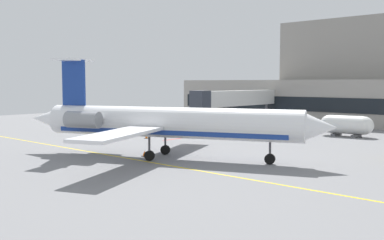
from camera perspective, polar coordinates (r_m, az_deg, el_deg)
The scene contains 10 objects.
ground at distance 43.04m, azimuth -7.76°, elevation -4.59°, with size 120.00×120.00×0.11m.
terminal_building at distance 83.24m, azimuth 17.97°, elevation 4.21°, with size 55.69×16.58×17.83m.
jet_bridge_west at distance 70.47m, azimuth 5.44°, elevation 2.73°, with size 2.40×20.05×5.78m.
regional_jet at distance 41.11m, azimuth -3.58°, elevation -0.33°, with size 28.55×22.81×9.23m.
baggage_tug at distance 72.24m, azimuth 2.80°, elevation -0.03°, with size 2.83×4.39×1.84m.
pushback_tractor at distance 57.25m, azimuth 11.85°, elevation -1.25°, with size 4.20×2.54×2.24m.
fuel_tank at distance 60.92m, azimuth 19.05°, elevation -0.59°, with size 6.68×2.95×2.69m.
safety_cone_alpha at distance 55.92m, azimuth -5.81°, elevation -2.09°, with size 0.47×0.47×0.55m.
safety_cone_bravo at distance 42.61m, azimuth 9.95°, elevation -4.31°, with size 0.47×0.47×0.55m.
safety_cone_charlie at distance 42.46m, azimuth -6.07°, elevation -4.29°, with size 0.47×0.47×0.55m.
Camera 1 is at (32.30, -27.56, 6.95)m, focal length 41.90 mm.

